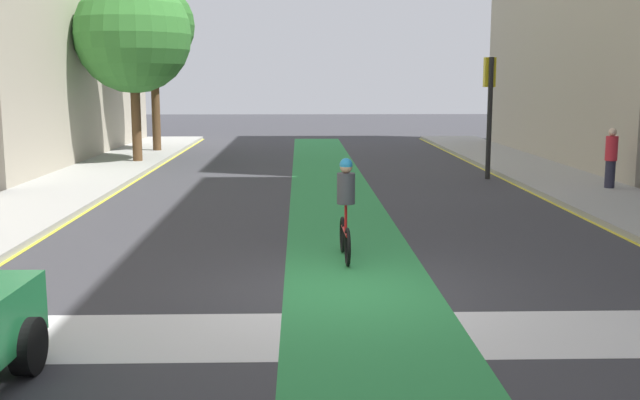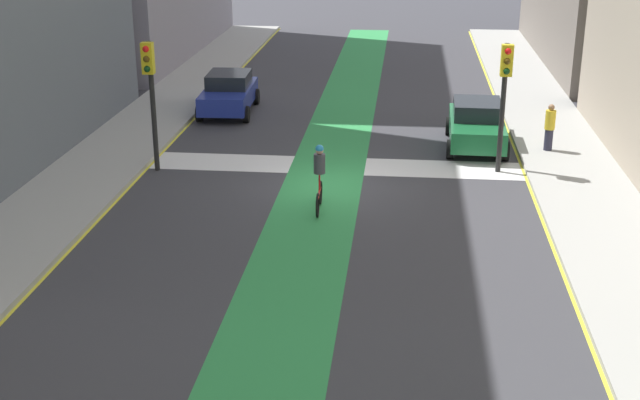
{
  "view_description": "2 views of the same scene",
  "coord_description": "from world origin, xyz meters",
  "px_view_note": "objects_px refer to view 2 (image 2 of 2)",
  "views": [
    {
      "loc": [
        -0.7,
        -11.07,
        3.21
      ],
      "look_at": [
        -0.34,
        2.18,
        1.07
      ],
      "focal_mm": 41.82,
      "sensor_mm": 36.0,
      "label": 1
    },
    {
      "loc": [
        -2.18,
        24.09,
        8.44
      ],
      "look_at": [
        -0.12,
        4.13,
        1.07
      ],
      "focal_mm": 47.81,
      "sensor_mm": 36.0,
      "label": 2
    }
  ],
  "objects_px": {
    "car_green_left_near": "(477,124)",
    "car_blue_right_near": "(229,93)",
    "pedestrian_sidewalk_left_a": "(550,127)",
    "traffic_signal_near_right": "(150,82)",
    "cyclist_in_lane": "(319,176)",
    "traffic_signal_near_left": "(505,84)"
  },
  "relations": [
    {
      "from": "car_green_left_near",
      "to": "car_blue_right_near",
      "type": "xyz_separation_m",
      "value": [
        9.45,
        -3.85,
        0.0
      ]
    },
    {
      "from": "pedestrian_sidewalk_left_a",
      "to": "car_blue_right_near",
      "type": "bearing_deg",
      "value": -20.96
    },
    {
      "from": "traffic_signal_near_right",
      "to": "car_green_left_near",
      "type": "distance_m",
      "value": 11.11
    },
    {
      "from": "traffic_signal_near_right",
      "to": "pedestrian_sidewalk_left_a",
      "type": "height_order",
      "value": "traffic_signal_near_right"
    },
    {
      "from": "traffic_signal_near_right",
      "to": "pedestrian_sidewalk_left_a",
      "type": "bearing_deg",
      "value": -166.06
    },
    {
      "from": "car_green_left_near",
      "to": "cyclist_in_lane",
      "type": "relative_size",
      "value": 2.29
    },
    {
      "from": "car_blue_right_near",
      "to": "pedestrian_sidewalk_left_a",
      "type": "xyz_separation_m",
      "value": [
        -11.81,
        4.52,
        0.14
      ]
    },
    {
      "from": "car_green_left_near",
      "to": "pedestrian_sidewalk_left_a",
      "type": "bearing_deg",
      "value": 163.97
    },
    {
      "from": "car_green_left_near",
      "to": "pedestrian_sidewalk_left_a",
      "type": "height_order",
      "value": "pedestrian_sidewalk_left_a"
    },
    {
      "from": "cyclist_in_lane",
      "to": "car_blue_right_near",
      "type": "bearing_deg",
      "value": -65.87
    },
    {
      "from": "car_green_left_near",
      "to": "cyclist_in_lane",
      "type": "bearing_deg",
      "value": 54.51
    },
    {
      "from": "car_green_left_near",
      "to": "cyclist_in_lane",
      "type": "xyz_separation_m",
      "value": [
        4.75,
        6.66,
        0.17
      ]
    },
    {
      "from": "traffic_signal_near_right",
      "to": "traffic_signal_near_left",
      "type": "xyz_separation_m",
      "value": [
        -10.76,
        -0.94,
        -0.02
      ]
    },
    {
      "from": "car_blue_right_near",
      "to": "cyclist_in_lane",
      "type": "distance_m",
      "value": 11.51
    },
    {
      "from": "car_blue_right_near",
      "to": "pedestrian_sidewalk_left_a",
      "type": "height_order",
      "value": "pedestrian_sidewalk_left_a"
    },
    {
      "from": "traffic_signal_near_left",
      "to": "car_green_left_near",
      "type": "bearing_deg",
      "value": -79.64
    },
    {
      "from": "traffic_signal_near_left",
      "to": "cyclist_in_lane",
      "type": "distance_m",
      "value": 6.76
    },
    {
      "from": "cyclist_in_lane",
      "to": "traffic_signal_near_left",
      "type": "bearing_deg",
      "value": -144.22
    },
    {
      "from": "traffic_signal_near_right",
      "to": "cyclist_in_lane",
      "type": "distance_m",
      "value": 6.47
    },
    {
      "from": "car_green_left_near",
      "to": "pedestrian_sidewalk_left_a",
      "type": "relative_size",
      "value": 2.7
    },
    {
      "from": "traffic_signal_near_right",
      "to": "car_green_left_near",
      "type": "height_order",
      "value": "traffic_signal_near_right"
    },
    {
      "from": "traffic_signal_near_right",
      "to": "car_green_left_near",
      "type": "xyz_separation_m",
      "value": [
        -10.24,
        -3.8,
        -2.07
      ]
    }
  ]
}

